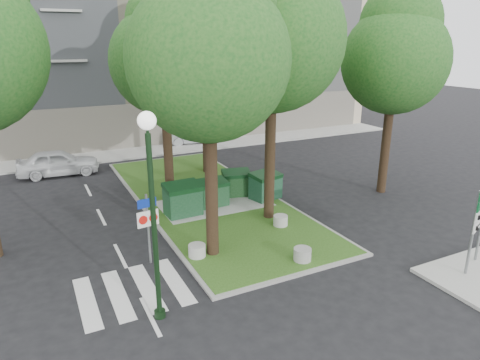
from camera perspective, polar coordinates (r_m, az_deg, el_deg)
ground at (r=14.42m, az=6.05°, el=-12.91°), size 120.00×120.00×0.00m
median_island at (r=21.06m, az=-4.54°, el=-2.41°), size 6.00×16.00×0.12m
median_kerb at (r=21.06m, az=-4.54°, el=-2.43°), size 6.30×16.30×0.10m
building_sidewalk at (r=30.52m, az=-12.95°, el=3.66°), size 42.00×3.00×0.12m
zebra_crossing at (r=14.28m, az=-10.55°, el=-13.45°), size 5.00×3.00×0.01m
apartment_building at (r=36.97m, az=-16.88°, el=18.24°), size 41.00×12.00×16.00m
tree_median_near_left at (r=13.98m, az=-4.00°, el=17.69°), size 5.20×5.20×10.53m
tree_median_near_right at (r=17.37m, az=4.57°, el=19.94°), size 5.60×5.60×11.46m
tree_median_mid at (r=20.27m, az=-10.08°, el=16.60°), size 4.80×4.80×9.99m
tree_median_far at (r=24.19m, az=-4.77°, el=20.17°), size 5.80×5.80×11.93m
tree_street_right at (r=22.15m, az=20.13°, el=15.93°), size 5.00×5.00×10.06m
dumpster_a at (r=18.82m, az=-7.64°, el=-2.58°), size 1.60×1.15×1.45m
dumpster_b at (r=19.77m, az=-3.67°, el=-1.73°), size 1.39×1.00×1.25m
dumpster_c at (r=21.05m, az=-0.48°, el=-0.42°), size 1.56×1.26×1.27m
dumpster_d at (r=20.61m, az=3.42°, el=-0.77°), size 1.64×1.33×1.34m
bollard_left at (r=15.39m, az=-5.75°, el=-9.34°), size 0.61×0.61×0.44m
bollard_right at (r=17.82m, az=5.42°, el=-5.39°), size 0.59×0.59×0.42m
bollard_mid at (r=15.22m, az=8.32°, el=-9.77°), size 0.62×0.62×0.44m
litter_bin at (r=25.61m, az=-4.34°, el=2.36°), size 0.44×0.44×0.76m
street_lamp at (r=11.14m, az=-11.67°, el=-2.01°), size 0.46×0.46×5.79m
traffic_sign_pole at (r=14.86m, az=-12.21°, el=-5.18°), size 0.76×0.15×2.55m
directional_sign at (r=15.99m, az=29.36°, el=-3.97°), size 1.35×0.58×2.88m
car_white at (r=26.69m, az=-23.09°, el=2.16°), size 4.55×2.08×1.51m
car_silver at (r=32.50m, az=-6.20°, el=6.13°), size 4.69×2.03×1.50m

